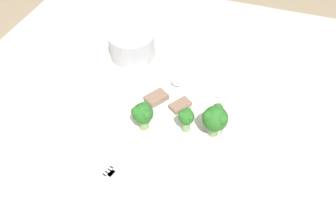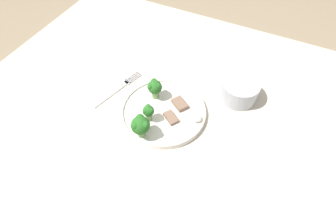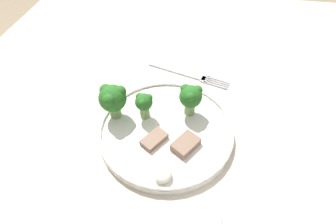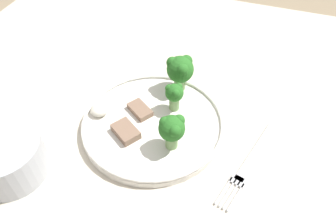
% 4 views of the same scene
% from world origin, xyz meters
% --- Properties ---
extents(table, '(1.15, 1.04, 0.73)m').
position_xyz_m(table, '(0.00, 0.00, 0.63)').
color(table, beige).
rests_on(table, ground_plane).
extents(dinner_plate, '(0.25, 0.25, 0.02)m').
position_xyz_m(dinner_plate, '(0.05, -0.01, 0.74)').
color(dinner_plate, white).
rests_on(dinner_plate, table).
extents(fork, '(0.07, 0.19, 0.00)m').
position_xyz_m(fork, '(-0.13, 0.01, 0.73)').
color(fork, silver).
rests_on(fork, table).
extents(cream_bowl, '(0.12, 0.12, 0.06)m').
position_xyz_m(cream_bowl, '(0.23, 0.15, 0.76)').
color(cream_bowl, '#B7BCC6').
rests_on(cream_bowl, table).
extents(broccoli_floret_near_rim_left, '(0.03, 0.03, 0.06)m').
position_xyz_m(broccoli_floret_near_rim_left, '(0.02, -0.06, 0.78)').
color(broccoli_floret_near_rim_left, '#7FA866').
rests_on(broccoli_floret_near_rim_left, dinner_plate).
extents(broccoli_floret_center_left, '(0.04, 0.04, 0.07)m').
position_xyz_m(broccoli_floret_center_left, '(-0.00, 0.03, 0.78)').
color(broccoli_floret_center_left, '#7FA866').
rests_on(broccoli_floret_center_left, dinner_plate).
extents(broccoli_floret_back_left, '(0.05, 0.05, 0.07)m').
position_xyz_m(broccoli_floret_back_left, '(0.03, -0.11, 0.79)').
color(broccoli_floret_back_left, '#7FA866').
rests_on(broccoli_floret_back_left, dinner_plate).
extents(meat_slice_front_slice, '(0.06, 0.05, 0.01)m').
position_xyz_m(meat_slice_front_slice, '(0.08, 0.03, 0.75)').
color(meat_slice_front_slice, '#846651').
rests_on(meat_slice_front_slice, dinner_plate).
extents(meat_slice_middle_slice, '(0.05, 0.05, 0.01)m').
position_xyz_m(meat_slice_middle_slice, '(0.08, -0.03, 0.74)').
color(meat_slice_middle_slice, '#846651').
rests_on(meat_slice_middle_slice, dinner_plate).
extents(sauce_dollop, '(0.03, 0.03, 0.02)m').
position_xyz_m(sauce_dollop, '(0.15, -0.00, 0.75)').
color(sauce_dollop, silver).
rests_on(sauce_dollop, dinner_plate).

